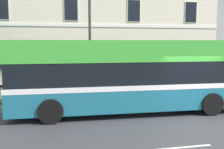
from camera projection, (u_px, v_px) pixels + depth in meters
The scene contains 4 objects.
ground_plane at pixel (195, 119), 10.81m from camera, with size 60.00×56.00×0.18m.
iron_verge_railing at pixel (125, 90), 13.76m from camera, with size 16.88×0.04×0.97m.
single_decker_bus at pixel (129, 75), 11.70m from camera, with size 10.17×2.98×3.15m.
street_lamp_post at pixel (90, 29), 13.98m from camera, with size 0.36×0.24×6.34m.
Camera 1 is at (-5.55, -8.70, 3.06)m, focal length 42.91 mm.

